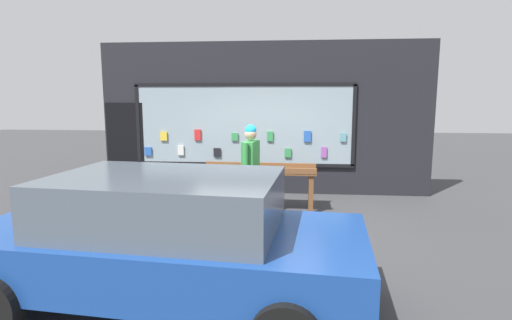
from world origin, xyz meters
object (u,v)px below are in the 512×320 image
display_table_main (258,174)px  person_browsing (251,163)px  parked_car (167,237)px  small_dog (227,203)px

display_table_main → person_browsing: (-0.10, -0.50, 0.31)m
display_table_main → parked_car: size_ratio=0.54×
small_dog → parked_car: size_ratio=0.14×
display_table_main → person_browsing: size_ratio=1.33×
person_browsing → parked_car: 3.37m
display_table_main → person_browsing: bearing=-101.4°
display_table_main → parked_car: (-0.64, -3.82, 0.03)m
display_table_main → small_dog: size_ratio=3.77×
person_browsing → parked_car: (-0.54, -3.32, -0.28)m
person_browsing → small_dog: bearing=117.5°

